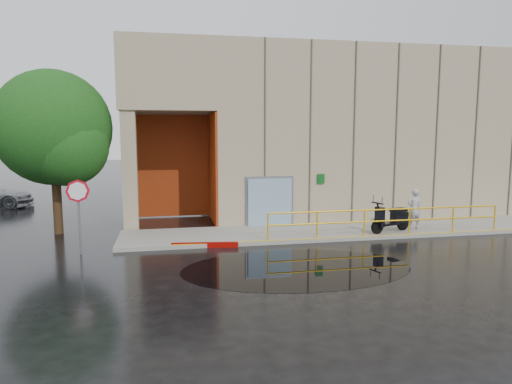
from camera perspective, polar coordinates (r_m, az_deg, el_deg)
ground at (r=14.18m, az=6.30°, el=-9.41°), size 120.00×120.00×0.00m
sidewalk at (r=19.65m, az=13.55°, el=-4.60°), size 20.00×3.00×0.15m
building at (r=25.64m, az=10.00°, el=7.54°), size 20.00×10.17×8.00m
guardrail at (r=18.45m, az=16.06°, el=-3.55°), size 9.56×0.06×1.03m
person at (r=19.91m, az=19.15°, el=-1.99°), size 0.62×0.42×1.67m
scooter at (r=18.97m, az=16.56°, el=-2.25°), size 1.99×1.17×1.50m
stop_sign at (r=16.31m, az=-21.35°, el=-0.95°), size 0.75×0.26×2.56m
red_curb at (r=16.58m, az=-6.42°, el=-6.61°), size 2.40×0.48×0.18m
puddle at (r=14.12m, az=5.16°, el=-9.46°), size 7.21×4.58×0.01m
tree_near at (r=19.86m, az=-23.66°, el=6.85°), size 4.57×4.57×6.58m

